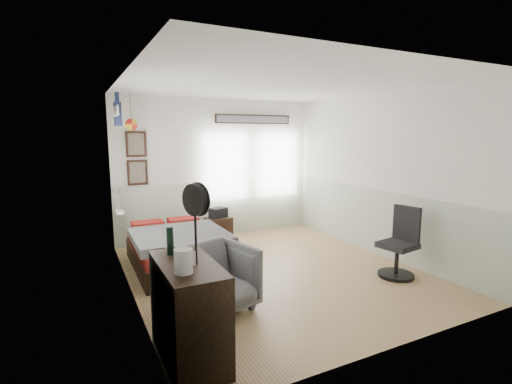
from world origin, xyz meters
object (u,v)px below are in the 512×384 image
armchair (215,278)px  task_chair (400,248)px  nightstand (218,229)px  dresser (189,311)px  bed (177,248)px

armchair → task_chair: bearing=-17.5°
armchair → nightstand: 2.86m
dresser → nightstand: (1.60, 3.46, -0.23)m
dresser → nightstand: bearing=65.2°
nightstand → task_chair: task_chair is taller
dresser → armchair: 0.98m
dresser → task_chair: 3.32m
bed → armchair: (0.02, -1.59, 0.09)m
task_chair → bed: bearing=137.3°
bed → dresser: 2.46m
bed → armchair: size_ratio=2.21×
task_chair → armchair: bearing=166.1°
armchair → task_chair: size_ratio=0.82×
dresser → armchair: bearing=56.1°
dresser → armchair: size_ratio=1.21×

